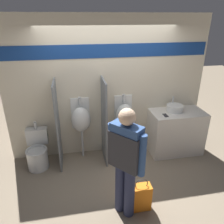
{
  "coord_description": "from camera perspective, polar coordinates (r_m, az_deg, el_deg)",
  "views": [
    {
      "loc": [
        -0.66,
        -3.38,
        2.64
      ],
      "look_at": [
        0.0,
        0.17,
        1.05
      ],
      "focal_mm": 35.0,
      "sensor_mm": 36.0,
      "label": 1
    }
  ],
  "objects": [
    {
      "name": "divider_mid",
      "position": [
        4.11,
        -2.04,
        -2.57
      ],
      "size": [
        0.03,
        0.6,
        1.63
      ],
      "color": "slate",
      "rests_on": "ground_plane"
    },
    {
      "name": "display_wall",
      "position": [
        4.23,
        -1.07,
        6.19
      ],
      "size": [
        3.87,
        0.07,
        2.7
      ],
      "color": "beige",
      "rests_on": "ground_plane"
    },
    {
      "name": "person_in_vest",
      "position": [
        2.91,
        3.65,
        -11.69
      ],
      "size": [
        0.44,
        0.47,
        1.64
      ],
      "rotation": [
        0.0,
        0.0,
        2.29
      ],
      "color": "#282D4C",
      "rests_on": "ground_plane"
    },
    {
      "name": "cell_phone",
      "position": [
        4.28,
        13.79,
        -0.84
      ],
      "size": [
        0.07,
        0.14,
        0.01
      ],
      "color": "#232328",
      "rests_on": "sink_counter"
    },
    {
      "name": "urinal_far",
      "position": [
        4.33,
        3.22,
        -1.02
      ],
      "size": [
        0.37,
        0.29,
        1.25
      ],
      "color": "silver",
      "rests_on": "ground_plane"
    },
    {
      "name": "ground_plane",
      "position": [
        4.34,
        0.42,
        -13.71
      ],
      "size": [
        16.0,
        16.0,
        0.0
      ],
      "primitive_type": "plane",
      "color": "gray"
    },
    {
      "name": "toilet",
      "position": [
        4.4,
        -18.88,
        -9.96
      ],
      "size": [
        0.4,
        0.56,
        0.84
      ],
      "color": "silver",
      "rests_on": "ground_plane"
    },
    {
      "name": "urinal_near_counter",
      "position": [
        4.22,
        -8.11,
        -1.9
      ],
      "size": [
        0.37,
        0.29,
        1.25
      ],
      "color": "silver",
      "rests_on": "ground_plane"
    },
    {
      "name": "sink_basin",
      "position": [
        4.52,
        16.08,
        1.04
      ],
      "size": [
        0.33,
        0.33,
        0.27
      ],
      "color": "silver",
      "rests_on": "sink_counter"
    },
    {
      "name": "shopping_bag",
      "position": [
        3.46,
        7.48,
        -21.15
      ],
      "size": [
        0.3,
        0.16,
        0.55
      ],
      "color": "orange",
      "rests_on": "ground_plane"
    },
    {
      "name": "sink_counter",
      "position": [
        4.71,
        16.24,
        -4.98
      ],
      "size": [
        1.06,
        0.6,
        0.9
      ],
      "color": "silver",
      "rests_on": "ground_plane"
    },
    {
      "name": "divider_near_counter",
      "position": [
        4.09,
        -13.94,
        -3.47
      ],
      "size": [
        0.03,
        0.6,
        1.63
      ],
      "color": "slate",
      "rests_on": "ground_plane"
    }
  ]
}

